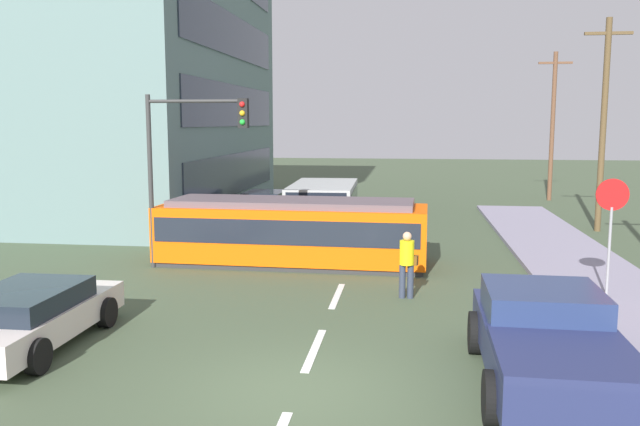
{
  "coord_description": "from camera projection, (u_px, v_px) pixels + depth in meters",
  "views": [
    {
      "loc": [
        1.75,
        -10.03,
        4.34
      ],
      "look_at": [
        -0.7,
        7.95,
        1.83
      ],
      "focal_mm": 36.91,
      "sensor_mm": 36.0,
      "label": 1
    }
  ],
  "objects": [
    {
      "name": "lane_stripe_3",
      "position": [
        364.0,
        233.0,
        26.01
      ],
      "size": [
        0.16,
        2.4,
        0.01
      ],
      "primitive_type": "cube",
      "color": "silver",
      "rests_on": "ground"
    },
    {
      "name": "ground_plane",
      "position": [
        351.0,
        263.0,
        20.49
      ],
      "size": [
        120.0,
        120.0,
        0.0
      ],
      "primitive_type": "plane",
      "color": "#425139"
    },
    {
      "name": "lane_stripe_2",
      "position": [
        337.0,
        296.0,
        16.56
      ],
      "size": [
        0.16,
        2.4,
        0.01
      ],
      "primitive_type": "cube",
      "color": "silver",
      "rests_on": "ground"
    },
    {
      "name": "lane_stripe_1",
      "position": [
        314.0,
        350.0,
        12.63
      ],
      "size": [
        0.16,
        2.4,
        0.01
      ],
      "primitive_type": "cube",
      "color": "silver",
      "rests_on": "ground"
    },
    {
      "name": "parked_sedan_mid",
      "position": [
        208.0,
        222.0,
        24.69
      ],
      "size": [
        2.09,
        4.44,
        1.19
      ],
      "color": "silver",
      "rests_on": "ground"
    },
    {
      "name": "utility_pole_mid",
      "position": [
        603.0,
        122.0,
        25.86
      ],
      "size": [
        1.8,
        0.24,
        8.36
      ],
      "color": "brown",
      "rests_on": "ground"
    },
    {
      "name": "utility_pole_far",
      "position": [
        553.0,
        124.0,
        36.4
      ],
      "size": [
        1.8,
        0.24,
        8.17
      ],
      "color": "brown",
      "rests_on": "ground"
    },
    {
      "name": "parked_sedan_near",
      "position": [
        29.0,
        315.0,
        12.74
      ],
      "size": [
        2.07,
        4.48,
        1.19
      ],
      "color": "beige",
      "rests_on": "ground"
    },
    {
      "name": "traffic_light_mast",
      "position": [
        188.0,
        147.0,
        19.2
      ],
      "size": [
        3.07,
        0.33,
        5.15
      ],
      "color": "#333333",
      "rests_on": "ground"
    },
    {
      "name": "stop_sign",
      "position": [
        611.0,
        213.0,
        15.63
      ],
      "size": [
        0.76,
        0.07,
        2.88
      ],
      "color": "gray",
      "rests_on": "sidewalk_curb_right"
    },
    {
      "name": "parked_sedan_far",
      "position": [
        266.0,
        203.0,
        30.39
      ],
      "size": [
        2.17,
        4.09,
        1.19
      ],
      "color": "black",
      "rests_on": "ground"
    },
    {
      "name": "streetcar_tram",
      "position": [
        292.0,
        231.0,
        20.22
      ],
      "size": [
        8.28,
        2.77,
        2.0
      ],
      "color": "#F95505",
      "rests_on": "ground"
    },
    {
      "name": "sidewalk_curb_right",
      "position": [
        621.0,
        303.0,
        15.64
      ],
      "size": [
        3.2,
        36.0,
        0.14
      ],
      "primitive_type": "cube",
      "color": "gray",
      "rests_on": "ground"
    },
    {
      "name": "city_bus",
      "position": [
        323.0,
        203.0,
        26.73
      ],
      "size": [
        2.68,
        5.51,
        1.88
      ],
      "color": "#A9ADAD",
      "rests_on": "ground"
    },
    {
      "name": "pedestrian_crossing",
      "position": [
        407.0,
        261.0,
        16.24
      ],
      "size": [
        0.47,
        0.36,
        1.67
      ],
      "color": "#2E3546",
      "rests_on": "ground"
    },
    {
      "name": "lane_stripe_4",
      "position": [
        372.0,
        212.0,
        31.9
      ],
      "size": [
        0.16,
        2.4,
        0.01
      ],
      "primitive_type": "cube",
      "color": "silver",
      "rests_on": "ground"
    },
    {
      "name": "corner_building",
      "position": [
        84.0,
        46.0,
        31.58
      ],
      "size": [
        14.85,
        17.59,
        16.0
      ],
      "color": "slate",
      "rests_on": "ground"
    },
    {
      "name": "pickup_truck_parked",
      "position": [
        547.0,
        340.0,
        10.77
      ],
      "size": [
        2.34,
        5.03,
        1.55
      ],
      "color": "navy",
      "rests_on": "ground"
    }
  ]
}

